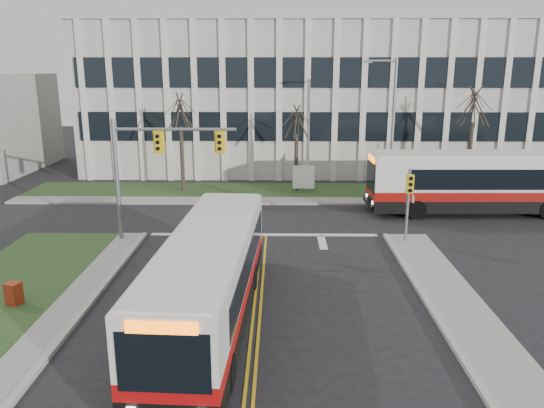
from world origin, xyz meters
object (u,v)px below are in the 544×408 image
Objects in this scene: streetlight at (390,121)px; directory_sign at (304,178)px; bus_main at (210,280)px; bus_cross at (483,184)px; newspaper_box_red at (14,295)px.

directory_sign is (-5.53, 1.30, -4.02)m from streetlight.
streetlight is at bearing 64.68° from bus_main.
bus_main is at bearing -118.17° from streetlight.
streetlight is at bearing -13.23° from directory_sign.
directory_sign is at bearing 80.90° from bus_main.
bus_cross is (14.67, 14.44, 0.22)m from bus_main.
directory_sign reaches higher than newspaper_box_red.
streetlight is 20.65m from bus_main.
streetlight reaches higher than bus_main.
streetlight is 0.68× the size of bus_cross.
bus_main is at bearing -101.96° from directory_sign.
directory_sign is at bearing 75.86° from newspaper_box_red.
streetlight is 0.77× the size of bus_main.
newspaper_box_red is (-11.53, -18.07, -0.70)m from directory_sign.
directory_sign is 2.11× the size of newspaper_box_red.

